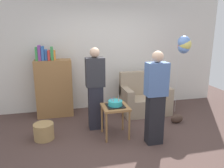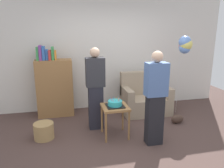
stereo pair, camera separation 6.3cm
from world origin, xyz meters
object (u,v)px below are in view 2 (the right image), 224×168
at_px(handbag, 177,119).
at_px(balloon_bunch, 185,45).
at_px(bookshelf, 55,86).
at_px(side_table, 115,111).
at_px(person_blowing_candles, 95,89).
at_px(wicker_basket, 44,131).
at_px(person_holding_cake, 155,98).
at_px(birthday_cake, 115,104).
at_px(couch, 145,99).

xyz_separation_m(handbag, balloon_bunch, (0.35, 0.52, 1.51)).
bearing_deg(bookshelf, side_table, -49.69).
height_order(side_table, person_blowing_candles, person_blowing_candles).
height_order(person_blowing_candles, wicker_basket, person_blowing_candles).
height_order(side_table, person_holding_cake, person_holding_cake).
distance_m(side_table, wicker_basket, 1.36).
relative_size(bookshelf, birthday_cake, 5.06).
relative_size(birthday_cake, person_blowing_candles, 0.20).
bearing_deg(couch, side_table, -134.10).
bearing_deg(side_table, handbag, 9.84).
bearing_deg(wicker_basket, handbag, 1.34).
bearing_deg(wicker_basket, person_blowing_candles, 13.15).
distance_m(bookshelf, person_blowing_candles, 1.21).
bearing_deg(handbag, wicker_basket, -178.66).
distance_m(couch, person_blowing_candles, 1.49).
xyz_separation_m(birthday_cake, person_holding_cake, (0.60, -0.40, 0.19)).
xyz_separation_m(person_blowing_candles, person_holding_cake, (0.90, -0.82, 0.00)).
bearing_deg(side_table, person_holding_cake, -33.83).
bearing_deg(wicker_basket, side_table, -8.08).
bearing_deg(birthday_cake, balloon_bunch, 23.35).
distance_m(wicker_basket, handbag, 2.73).
relative_size(bookshelf, person_holding_cake, 0.99).
bearing_deg(couch, bookshelf, 172.15).
bearing_deg(person_blowing_candles, handbag, -18.15).
bearing_deg(birthday_cake, person_blowing_candles, 125.10).
relative_size(couch, bookshelf, 0.68).
xyz_separation_m(side_table, birthday_cake, (0.00, 0.00, 0.14)).
height_order(couch, bookshelf, bookshelf).
relative_size(person_blowing_candles, handbag, 5.82).
bearing_deg(person_blowing_candles, balloon_bunch, -2.93).
height_order(bookshelf, side_table, bookshelf).
xyz_separation_m(couch, balloon_bunch, (0.80, -0.24, 1.27)).
bearing_deg(wicker_basket, balloon_bunch, 10.76).
relative_size(wicker_basket, handbag, 1.29).
bearing_deg(balloon_bunch, bookshelf, 169.56).
distance_m(couch, side_table, 1.42).
bearing_deg(balloon_bunch, couch, 163.04).
bearing_deg(birthday_cake, bookshelf, 130.31).
xyz_separation_m(side_table, balloon_bunch, (1.78, 0.77, 1.11)).
bearing_deg(side_table, balloon_bunch, 23.35).
bearing_deg(birthday_cake, handbag, 9.84).
distance_m(bookshelf, handbag, 2.81).
bearing_deg(wicker_basket, person_holding_cake, -17.20).
bearing_deg(person_holding_cake, couch, -75.84).
relative_size(side_table, birthday_cake, 1.86).
bearing_deg(couch, person_blowing_candles, -155.02).
bearing_deg(side_table, wicker_basket, 171.92).
bearing_deg(bookshelf, person_holding_cake, -44.97).
distance_m(birthday_cake, person_blowing_candles, 0.55).
height_order(couch, side_table, couch).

